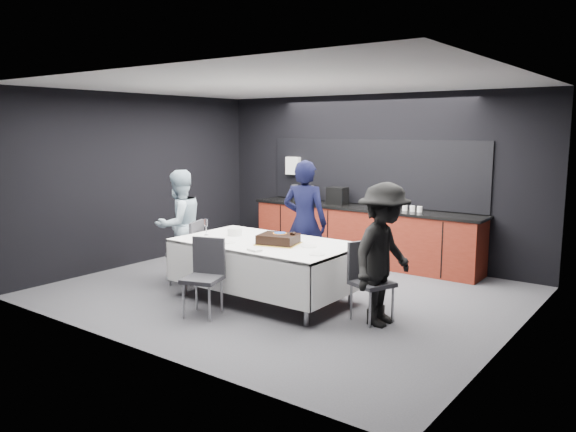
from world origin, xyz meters
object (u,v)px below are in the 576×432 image
object	(u,v)px
party_table	(265,252)
chair_left	(190,248)
chair_near	(205,271)
person_left	(179,225)
plate_stack	(235,232)
champagne_flute	(206,224)
person_center	(305,223)
person_right	(384,255)
chair_right	(368,275)
cake_assembly	(278,239)

from	to	relation	value
party_table	chair_left	bearing A→B (deg)	-177.30
chair_near	person_left	size ratio (longest dim) A/B	0.57
plate_stack	chair_left	distance (m)	0.81
champagne_flute	chair_near	xyz separation A→B (m)	(0.70, -0.73, -0.40)
person_center	person_right	distance (m)	1.89
party_table	person_right	world-z (taller)	person_right
champagne_flute	person_right	bearing A→B (deg)	4.62
plate_stack	person_right	distance (m)	2.27
party_table	chair_right	xyz separation A→B (m)	(1.45, 0.11, -0.11)
champagne_flute	person_left	size ratio (longest dim) A/B	0.14
champagne_flute	plate_stack	bearing A→B (deg)	34.08
plate_stack	person_right	xyz separation A→B (m)	(2.26, -0.01, -0.01)
party_table	chair_left	xyz separation A→B (m)	(-1.34, -0.06, -0.11)
cake_assembly	chair_near	world-z (taller)	cake_assembly
person_center	person_left	distance (m)	1.89
plate_stack	person_right	bearing A→B (deg)	-0.28
cake_assembly	person_center	xyz separation A→B (m)	(-0.26, 0.96, 0.05)
chair_left	cake_assembly	bearing A→B (deg)	0.83
person_left	person_right	world-z (taller)	person_right
chair_left	party_table	bearing A→B (deg)	2.70
party_table	chair_right	distance (m)	1.46
cake_assembly	person_center	distance (m)	0.99
chair_near	person_right	world-z (taller)	person_right
chair_near	person_center	size ratio (longest dim) A/B	0.52
chair_right	person_right	xyz separation A→B (m)	(0.22, -0.05, 0.28)
champagne_flute	person_left	world-z (taller)	person_left
plate_stack	person_right	world-z (taller)	person_right
plate_stack	chair_near	size ratio (longest dim) A/B	0.21
champagne_flute	chair_near	bearing A→B (deg)	-46.45
plate_stack	person_left	bearing A→B (deg)	-179.74
cake_assembly	person_center	world-z (taller)	person_center
chair_left	person_left	xyz separation A→B (m)	(-0.35, 0.13, 0.28)
cake_assembly	chair_right	bearing A→B (deg)	7.22
champagne_flute	chair_near	distance (m)	1.09
cake_assembly	person_right	distance (m)	1.43
chair_right	champagne_flute	bearing A→B (deg)	-173.69
champagne_flute	chair_left	world-z (taller)	champagne_flute
party_table	cake_assembly	bearing A→B (deg)	-9.19
chair_left	person_right	bearing A→B (deg)	2.34
cake_assembly	chair_right	distance (m)	1.25
person_right	chair_near	bearing A→B (deg)	118.23
party_table	person_left	xyz separation A→B (m)	(-1.69, 0.07, 0.17)
chair_near	person_center	distance (m)	1.85
person_left	person_right	xyz separation A→B (m)	(3.36, -0.01, 0.00)
person_center	chair_right	bearing A→B (deg)	137.88
cake_assembly	person_left	bearing A→B (deg)	176.87
plate_stack	chair_right	xyz separation A→B (m)	(2.04, 0.04, -0.30)
plate_stack	chair_near	xyz separation A→B (m)	(0.37, -0.95, -0.30)
chair_right	party_table	bearing A→B (deg)	-175.57
person_center	person_left	world-z (taller)	person_center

